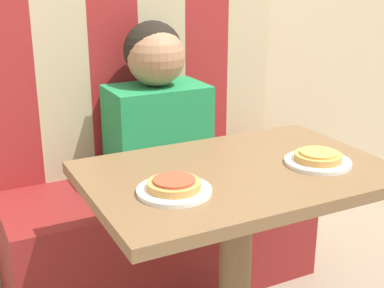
% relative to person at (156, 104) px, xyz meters
% --- Properties ---
extents(booth_seat, '(1.23, 0.51, 0.46)m').
position_rel_person_xyz_m(booth_seat, '(0.00, -0.01, -0.54)').
color(booth_seat, maroon).
rests_on(booth_seat, ground_plane).
extents(booth_backrest, '(1.23, 0.08, 0.75)m').
position_rel_person_xyz_m(booth_backrest, '(-0.00, 0.21, 0.06)').
color(booth_backrest, maroon).
rests_on(booth_backrest, booth_seat).
extents(dining_table, '(0.88, 0.59, 0.71)m').
position_rel_person_xyz_m(dining_table, '(0.00, -0.59, -0.17)').
color(dining_table, brown).
rests_on(dining_table, ground_plane).
extents(person, '(0.37, 0.26, 0.62)m').
position_rel_person_xyz_m(person, '(0.00, 0.00, 0.00)').
color(person, '#1E8447').
rests_on(person, booth_seat).
extents(plate_left, '(0.20, 0.20, 0.01)m').
position_rel_person_xyz_m(plate_left, '(-0.24, -0.66, -0.05)').
color(plate_left, white).
rests_on(plate_left, dining_table).
extents(plate_right, '(0.20, 0.20, 0.01)m').
position_rel_person_xyz_m(plate_right, '(0.24, -0.66, -0.05)').
color(plate_right, white).
rests_on(plate_right, dining_table).
extents(pizza_left, '(0.14, 0.14, 0.03)m').
position_rel_person_xyz_m(pizza_left, '(-0.24, -0.66, -0.03)').
color(pizza_left, '#C68E47').
rests_on(pizza_left, plate_left).
extents(pizza_right, '(0.14, 0.14, 0.03)m').
position_rel_person_xyz_m(pizza_right, '(0.24, -0.66, -0.03)').
color(pizza_right, '#C68E47').
rests_on(pizza_right, plate_right).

